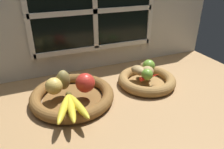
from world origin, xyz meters
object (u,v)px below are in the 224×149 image
Objects in this scene: potato_large at (147,71)px; lime_far at (149,66)px; fruit_bowl_right at (147,80)px; potato_back at (146,67)px; banana_bunch_front at (71,106)px; apple_red_right at (85,83)px; apple_golden_left at (54,86)px; fruit_bowl_left at (72,96)px; pear_brown at (63,80)px; lime_near at (147,75)px; potato_oblong at (139,70)px; chili_pepper at (151,77)px.

lime_far reaches higher than potato_large.
fruit_bowl_right is 6.51cm from potato_back.
apple_red_right is at bearing 50.52° from banana_bunch_front.
fruit_bowl_left is at bearing -4.03° from apple_golden_left.
pear_brown is 1.63× the size of lime_near.
lime_near is at bearing -123.69° from fruit_bowl_right.
lime_far reaches higher than fruit_bowl_left.
apple_red_right is 1.53× the size of lime_near.
potato_oblong is at bearing 3.02° from apple_golden_left.
potato_back is at bearing 15.95° from potato_oblong.
fruit_bowl_right is 4.79cm from chili_pepper.
potato_oblong is at bearing 111.29° from chili_pepper.
lime_far is (6.08, 0.99, 0.87)cm from potato_oblong.
apple_red_right reaches higher than potato_large.
potato_back is at bearing 4.55° from apple_golden_left.
fruit_bowl_left is 9.12cm from apple_golden_left.
potato_back is at bearing 61.02° from lime_near.
potato_large is at bearing -0.64° from apple_golden_left.
lime_far reaches higher than banana_bunch_front.
apple_red_right is 30.85cm from chili_pepper.
apple_red_right is 0.42× the size of banana_bunch_front.
pear_brown is at bearing 176.03° from fruit_bowl_right.
fruit_bowl_left is at bearing -174.76° from lime_far.
potato_large is at bearing 18.12° from banana_bunch_front.
potato_oblong is at bearing 142.13° from potato_large.
fruit_bowl_left is at bearing 167.71° from chili_pepper.
potato_large reaches higher than potato_back.
fruit_bowl_right is at bearing -114.44° from potato_back.
pear_brown reaches higher than potato_large.
apple_red_right reaches higher than lime_near.
apple_red_right reaches higher than potato_back.
lime_far is at bearing 10.52° from apple_red_right.
apple_golden_left is 0.88× the size of potato_back.
pear_brown is at bearing -178.79° from lime_far.
potato_oblong is 1.34× the size of lime_far.
potato_back is (40.50, 1.36, -2.05)cm from pear_brown.
lime_near is (-4.21, -7.60, 0.41)cm from potato_back.
banana_bunch_front is (-0.56, -15.53, -2.90)cm from pear_brown.
chili_pepper is (30.70, -0.56, -3.02)cm from apple_red_right.
potato_oblong is at bearing 142.13° from fruit_bowl_right.
banana_bunch_front is 3.64× the size of lime_near.
lime_near is at bearing -125.84° from lime_far.
apple_golden_left is 40.72cm from lime_near.
potato_large is (42.88, -0.48, -1.17)cm from apple_golden_left.
apple_red_right reaches higher than fruit_bowl_left.
fruit_bowl_right is at bearing -0.64° from apple_golden_left.
pear_brown is 1.39× the size of potato_large.
potato_large is at bearing -3.97° from pear_brown.
pear_brown is (-38.66, 2.69, 6.81)cm from fruit_bowl_right.
lime_near is 8.79cm from lime_far.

